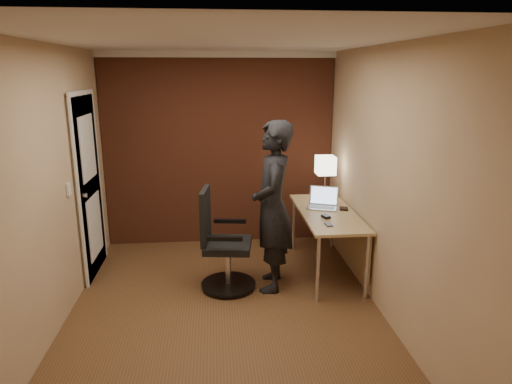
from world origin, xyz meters
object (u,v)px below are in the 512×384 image
Objects in this scene: wallet at (344,209)px; person at (273,207)px; mouse at (326,217)px; laptop at (323,202)px; desk at (333,222)px; phone at (329,225)px; desk_lamp at (325,166)px; office_chair at (221,246)px.

wallet is 0.06× the size of person.
mouse reaches higher than wallet.
person reaches higher than laptop.
phone is (-0.17, -0.46, 0.13)m from desk.
laptop is (-0.10, -0.33, -0.35)m from desk_lamp.
person is at bearing 166.38° from mouse.
mouse is (-0.06, -0.41, -0.05)m from laptop.
phone is at bearing -110.53° from desk.
wallet is at bearing 52.90° from phone.
desk is 3.76× the size of laptop.
desk is at bearing -159.05° from wallet.
phone is 0.60m from person.
desk_lamp is 1.07m from phone.
office_chair is at bearing 162.25° from mouse.
person is at bearing -0.98° from office_chair.
laptop is 1.32m from office_chair.
laptop is at bearing 134.58° from person.
laptop is 0.42m from mouse.
person reaches higher than phone.
desk_lamp is 0.50× the size of office_chair.
office_chair is 0.60× the size of person.
person reaches higher than wallet.
mouse reaches higher than phone.
office_chair is at bearing -165.86° from wallet.
phone is at bearing -8.21° from office_chair.
office_chair is at bearing -166.60° from desk.
desk_lamp is at bearing 73.55° from laptop.
laptop is at bearing 114.47° from desk.
wallet is at bearing -75.77° from desk_lamp.
mouse is 1.16m from office_chair.
laptop is 3.99× the size of mouse.
desk is 0.51m from phone.
laptop is at bearing 21.98° from office_chair.
wallet is (0.13, 0.05, 0.14)m from desk.
office_chair reaches higher than desk.
office_chair is 0.68m from person.
desk is 13.64× the size of wallet.
desk_lamp is at bearing 145.26° from person.
wallet reaches higher than phone.
desk_lamp is at bearing 72.66° from phone.
laptop is 0.22× the size of person.
laptop is 3.47× the size of phone.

